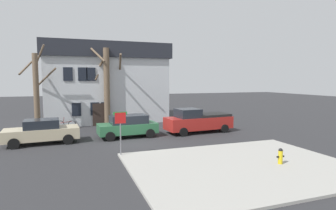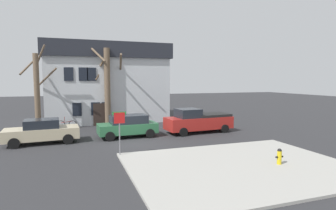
{
  "view_description": "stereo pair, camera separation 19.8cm",
  "coord_description": "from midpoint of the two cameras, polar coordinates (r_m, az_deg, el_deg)",
  "views": [
    {
      "loc": [
        -4.0,
        -18.18,
        4.32
      ],
      "look_at": [
        3.14,
        1.9,
        2.34
      ],
      "focal_mm": 29.42,
      "sensor_mm": 36.0,
      "label": 1
    },
    {
      "loc": [
        -3.81,
        -18.25,
        4.32
      ],
      "look_at": [
        3.14,
        1.9,
        2.34
      ],
      "focal_mm": 29.42,
      "sensor_mm": 36.0,
      "label": 2
    }
  ],
  "objects": [
    {
      "name": "bicycle_leaning",
      "position": [
        25.93,
        -20.55,
        -3.79
      ],
      "size": [
        1.67,
        0.62,
        1.03
      ],
      "color": "black",
      "rests_on": "ground_plane"
    },
    {
      "name": "car_beige_sedan",
      "position": [
        20.46,
        -24.91,
        -5.01
      ],
      "size": [
        4.8,
        2.31,
        1.65
      ],
      "color": "#C6B793",
      "rests_on": "ground_plane"
    },
    {
      "name": "building_main",
      "position": [
        30.04,
        -12.96,
        4.6
      ],
      "size": [
        12.25,
        7.66,
        7.89
      ],
      "color": "silver",
      "rests_on": "ground_plane"
    },
    {
      "name": "pickup_truck_red",
      "position": [
        22.59,
        5.96,
        -3.27
      ],
      "size": [
        5.61,
        2.48,
        1.99
      ],
      "color": "#AD231E",
      "rests_on": "ground_plane"
    },
    {
      "name": "fire_hydrant",
      "position": [
        14.99,
        21.91,
        -9.73
      ],
      "size": [
        0.42,
        0.22,
        0.79
      ],
      "color": "gold",
      "rests_on": "sidewalk_slab"
    },
    {
      "name": "street_sign_pole",
      "position": [
        15.52,
        -10.19,
        -4.16
      ],
      "size": [
        0.76,
        0.07,
        2.54
      ],
      "color": "slate",
      "rests_on": "ground_plane"
    },
    {
      "name": "tree_bare_mid",
      "position": [
        26.04,
        -12.77,
        4.34
      ],
      "size": [
        2.93,
        2.6,
        7.23
      ],
      "color": "brown",
      "rests_on": "ground_plane"
    },
    {
      "name": "sidewalk_slab",
      "position": [
        14.38,
        14.54,
        -12.1
      ],
      "size": [
        10.87,
        8.23,
        0.12
      ],
      "primitive_type": "cube",
      "color": "#A8A59E",
      "rests_on": "ground_plane"
    },
    {
      "name": "tree_bare_near",
      "position": [
        24.9,
        -25.79,
        2.77
      ],
      "size": [
        2.82,
        2.03,
        7.17
      ],
      "color": "brown",
      "rests_on": "ground_plane"
    },
    {
      "name": "ground_plane",
      "position": [
        19.13,
        -7.36,
        -7.78
      ],
      "size": [
        120.0,
        120.0,
        0.0
      ],
      "primitive_type": "plane",
      "color": "#2D2D30"
    },
    {
      "name": "car_green_wagon",
      "position": [
        20.85,
        -8.57,
        -4.26
      ],
      "size": [
        4.41,
        2.19,
        1.67
      ],
      "color": "#2D6B42",
      "rests_on": "ground_plane"
    }
  ]
}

